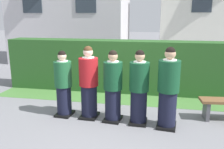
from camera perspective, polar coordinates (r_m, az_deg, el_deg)
ground_plane at (r=5.56m, az=-0.00°, el=-10.57°), size 60.00×60.00×0.00m
student_front_row_0 at (r=5.70m, az=-11.29°, el=-2.49°), size 0.40×0.46×1.52m
student_in_red_blazer at (r=5.49m, az=-5.45°, el=-2.27°), size 0.43×0.52×1.64m
student_front_row_2 at (r=5.29m, az=0.21°, el=-3.17°), size 0.41×0.52×1.58m
student_front_row_3 at (r=5.19m, az=6.32°, el=-3.46°), size 0.42×0.51×1.60m
student_front_row_4 at (r=5.10m, az=13.01°, el=-3.56°), size 0.44×0.52×1.69m
hedge at (r=7.42m, az=3.21°, el=1.95°), size 7.32×0.70×1.56m
lawn_strip at (r=6.87m, az=2.23°, el=-5.74°), size 7.32×0.90×0.01m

